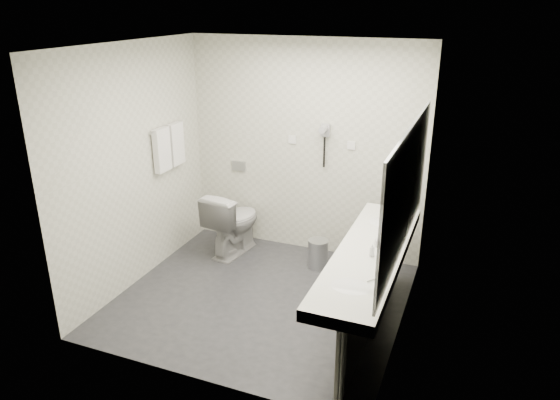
% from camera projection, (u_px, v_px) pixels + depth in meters
% --- Properties ---
extents(floor, '(2.80, 2.80, 0.00)m').
position_uv_depth(floor, '(261.00, 298.00, 5.35)').
color(floor, '#28292D').
rests_on(floor, ground).
extents(ceiling, '(2.80, 2.80, 0.00)m').
position_uv_depth(ceiling, '(257.00, 45.00, 4.45)').
color(ceiling, silver).
rests_on(ceiling, wall_back).
extents(wall_back, '(2.80, 0.00, 2.80)m').
position_uv_depth(wall_back, '(305.00, 149.00, 6.02)').
color(wall_back, beige).
rests_on(wall_back, floor).
extents(wall_front, '(2.80, 0.00, 2.80)m').
position_uv_depth(wall_front, '(187.00, 238.00, 3.77)').
color(wall_front, beige).
rests_on(wall_front, floor).
extents(wall_left, '(0.00, 2.60, 2.60)m').
position_uv_depth(wall_left, '(135.00, 167.00, 5.38)').
color(wall_left, beige).
rests_on(wall_left, floor).
extents(wall_right, '(0.00, 2.60, 2.60)m').
position_uv_depth(wall_right, '(410.00, 203.00, 4.41)').
color(wall_right, beige).
rests_on(wall_right, floor).
extents(vanity_counter, '(0.55, 2.20, 0.10)m').
position_uv_depth(vanity_counter, '(370.00, 256.00, 4.50)').
color(vanity_counter, silver).
rests_on(vanity_counter, floor).
extents(vanity_panel, '(0.03, 2.15, 0.75)m').
position_uv_depth(vanity_panel, '(370.00, 299.00, 4.64)').
color(vanity_panel, '#999891').
rests_on(vanity_panel, floor).
extents(vanity_post_near, '(0.06, 0.06, 0.75)m').
position_uv_depth(vanity_post_near, '(342.00, 372.00, 3.73)').
color(vanity_post_near, silver).
rests_on(vanity_post_near, floor).
extents(vanity_post_far, '(0.06, 0.06, 0.75)m').
position_uv_depth(vanity_post_far, '(394.00, 250.00, 5.53)').
color(vanity_post_far, silver).
rests_on(vanity_post_far, floor).
extents(mirror, '(0.02, 2.20, 1.05)m').
position_uv_depth(mirror, '(407.00, 188.00, 4.17)').
color(mirror, '#B2BCC6').
rests_on(mirror, wall_right).
extents(basin_near, '(0.40, 0.31, 0.05)m').
position_uv_depth(basin_near, '(351.00, 288.00, 3.92)').
color(basin_near, silver).
rests_on(basin_near, vanity_counter).
extents(basin_far, '(0.40, 0.31, 0.05)m').
position_uv_depth(basin_far, '(385.00, 224.00, 5.05)').
color(basin_far, silver).
rests_on(basin_far, vanity_counter).
extents(faucet_near, '(0.04, 0.04, 0.15)m').
position_uv_depth(faucet_near, '(378.00, 282.00, 3.82)').
color(faucet_near, silver).
rests_on(faucet_near, vanity_counter).
extents(faucet_far, '(0.04, 0.04, 0.15)m').
position_uv_depth(faucet_far, '(406.00, 218.00, 4.95)').
color(faucet_far, silver).
rests_on(faucet_far, vanity_counter).
extents(soap_bottle_a, '(0.06, 0.06, 0.09)m').
position_uv_depth(soap_bottle_a, '(378.00, 241.00, 4.53)').
color(soap_bottle_a, silver).
rests_on(soap_bottle_a, vanity_counter).
extents(soap_bottle_c, '(0.06, 0.06, 0.12)m').
position_uv_depth(soap_bottle_c, '(372.00, 250.00, 4.36)').
color(soap_bottle_c, silver).
rests_on(soap_bottle_c, vanity_counter).
extents(glass_left, '(0.08, 0.08, 0.11)m').
position_uv_depth(glass_left, '(400.00, 234.00, 4.66)').
color(glass_left, silver).
rests_on(glass_left, vanity_counter).
extents(glass_right, '(0.08, 0.08, 0.12)m').
position_uv_depth(glass_right, '(389.00, 233.00, 4.67)').
color(glass_right, silver).
rests_on(glass_right, vanity_counter).
extents(toilet, '(0.55, 0.83, 0.78)m').
position_uv_depth(toilet, '(233.00, 222.00, 6.20)').
color(toilet, silver).
rests_on(toilet, floor).
extents(flush_plate, '(0.18, 0.02, 0.12)m').
position_uv_depth(flush_plate, '(239.00, 166.00, 6.41)').
color(flush_plate, '#B2B5BA').
rests_on(flush_plate, wall_back).
extents(pedal_bin, '(0.27, 0.27, 0.32)m').
position_uv_depth(pedal_bin, '(318.00, 254.00, 5.92)').
color(pedal_bin, '#B2B5BA').
rests_on(pedal_bin, floor).
extents(bin_lid, '(0.23, 0.23, 0.02)m').
position_uv_depth(bin_lid, '(318.00, 241.00, 5.86)').
color(bin_lid, '#B2B5BA').
rests_on(bin_lid, pedal_bin).
extents(towel_rail, '(0.02, 0.62, 0.02)m').
position_uv_depth(towel_rail, '(167.00, 127.00, 5.73)').
color(towel_rail, silver).
rests_on(towel_rail, wall_left).
extents(towel_near, '(0.07, 0.24, 0.48)m').
position_uv_depth(towel_near, '(162.00, 150.00, 5.69)').
color(towel_near, white).
rests_on(towel_near, towel_rail).
extents(towel_far, '(0.07, 0.24, 0.48)m').
position_uv_depth(towel_far, '(176.00, 144.00, 5.93)').
color(towel_far, white).
rests_on(towel_far, towel_rail).
extents(dryer_cradle, '(0.10, 0.04, 0.14)m').
position_uv_depth(dryer_cradle, '(325.00, 130.00, 5.82)').
color(dryer_cradle, '#97969B').
rests_on(dryer_cradle, wall_back).
extents(dryer_barrel, '(0.08, 0.14, 0.08)m').
position_uv_depth(dryer_barrel, '(324.00, 129.00, 5.75)').
color(dryer_barrel, '#97969B').
rests_on(dryer_barrel, dryer_cradle).
extents(dryer_cord, '(0.02, 0.02, 0.35)m').
position_uv_depth(dryer_cord, '(324.00, 152.00, 5.90)').
color(dryer_cord, black).
rests_on(dryer_cord, dryer_cradle).
extents(switch_plate_a, '(0.09, 0.02, 0.09)m').
position_uv_depth(switch_plate_a, '(292.00, 140.00, 6.03)').
color(switch_plate_a, silver).
rests_on(switch_plate_a, wall_back).
extents(switch_plate_b, '(0.09, 0.02, 0.09)m').
position_uv_depth(switch_plate_b, '(351.00, 145.00, 5.79)').
color(switch_plate_b, silver).
rests_on(switch_plate_b, wall_back).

